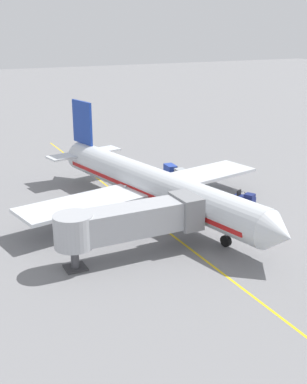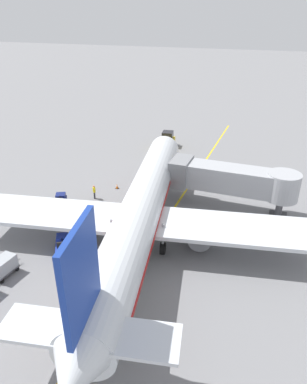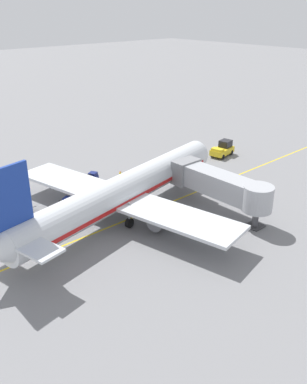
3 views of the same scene
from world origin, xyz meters
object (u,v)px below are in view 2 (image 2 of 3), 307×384
at_px(baggage_tug_lead, 61,202).
at_px(baggage_tug_trailing, 63,246).
at_px(safety_cone_nose_left, 117,186).
at_px(parked_airliner, 141,211).
at_px(pushback_tractor, 167,141).
at_px(baggage_cart_front, 3,266).
at_px(jet_bridge, 232,179).
at_px(ground_crew_wing_walker, 94,191).

relative_size(baggage_tug_lead, baggage_tug_trailing, 1.01).
distance_m(baggage_tug_lead, safety_cone_nose_left, 7.55).
height_order(parked_airliner, pushback_tractor, parked_airliner).
distance_m(baggage_tug_trailing, baggage_cart_front, 5.17).
bearing_deg(jet_bridge, pushback_tractor, 128.31).
relative_size(parked_airliner, ground_crew_wing_walker, 21.98).
xyz_separation_m(jet_bridge, baggage_tug_trailing, (-12.55, -13.51, -2.74)).
bearing_deg(jet_bridge, safety_cone_nose_left, -179.97).
xyz_separation_m(parked_airliner, jet_bridge, (6.71, 9.30, 0.27)).
relative_size(parked_airliner, baggage_tug_lead, 13.40).
bearing_deg(baggage_tug_lead, pushback_tractor, 78.45).
height_order(baggage_tug_lead, baggage_tug_trailing, same).
bearing_deg(baggage_tug_trailing, parked_airliner, 35.81).
distance_m(baggage_tug_trailing, ground_crew_wing_walker, 10.48).
distance_m(parked_airliner, baggage_tug_trailing, 7.61).
height_order(pushback_tractor, baggage_tug_trailing, pushback_tractor).
xyz_separation_m(baggage_cart_front, safety_cone_nose_left, (1.59, 17.85, -0.66)).
relative_size(parked_airliner, safety_cone_nose_left, 62.95).
bearing_deg(parked_airliner, ground_crew_wing_walker, 144.23).
relative_size(ground_crew_wing_walker, safety_cone_nose_left, 2.86).
xyz_separation_m(parked_airliner, safety_cone_nose_left, (-7.02, 9.29, -2.90)).
relative_size(parked_airliner, jet_bridge, 2.75).
height_order(parked_airliner, baggage_tug_lead, parked_airliner).
xyz_separation_m(pushback_tractor, baggage_tug_lead, (-4.65, -22.74, -0.39)).
height_order(baggage_cart_front, safety_cone_nose_left, baggage_cart_front).
height_order(baggage_tug_trailing, ground_crew_wing_walker, ground_crew_wing_walker).
relative_size(parked_airliner, pushback_tractor, 7.89).
height_order(pushback_tractor, baggage_tug_lead, pushback_tractor).
height_order(baggage_tug_trailing, baggage_cart_front, baggage_tug_trailing).
xyz_separation_m(parked_airliner, baggage_tug_trailing, (-5.84, -4.21, -2.47)).
relative_size(jet_bridge, ground_crew_wing_walker, 8.00).
bearing_deg(baggage_tug_lead, safety_cone_nose_left, 60.94).
distance_m(pushback_tractor, baggage_cart_front, 34.10).
bearing_deg(jet_bridge, baggage_cart_front, -130.62).
bearing_deg(jet_bridge, ground_crew_wing_walker, -167.51).
relative_size(jet_bridge, safety_cone_nose_left, 22.92).
bearing_deg(baggage_tug_trailing, baggage_cart_front, -122.50).
height_order(baggage_tug_lead, safety_cone_nose_left, baggage_tug_lead).
bearing_deg(baggage_cart_front, baggage_tug_trailing, 57.50).
xyz_separation_m(pushback_tractor, ground_crew_wing_walker, (-2.26, -19.46, -0.15)).
height_order(baggage_tug_lead, baggage_cart_front, baggage_tug_lead).
relative_size(baggage_cart_front, ground_crew_wing_walker, 1.74).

